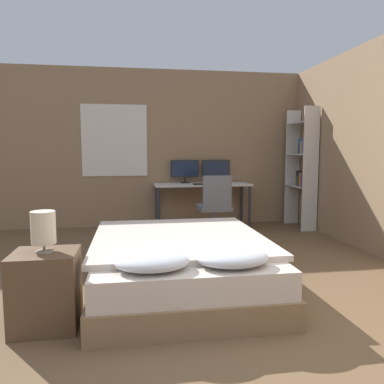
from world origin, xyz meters
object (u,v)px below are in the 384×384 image
monitor_right (216,170)px  nightstand (46,290)px  bookshelf (303,164)px  keyboard (204,184)px  computer_mouse (221,183)px  monitor_left (185,170)px  bed (180,263)px  office_chair (215,212)px  bedside_lamp (43,228)px  desk (202,189)px

monitor_right → nightstand: bearing=-120.2°
monitor_right → bookshelf: bearing=-19.0°
keyboard → computer_mouse: bearing=0.0°
nightstand → monitor_left: 3.98m
bed → bookshelf: bookshelf is taller
computer_mouse → office_chair: size_ratio=0.07×
keyboard → office_chair: office_chair is taller
computer_mouse → office_chair: (-0.23, -0.57, -0.38)m
keyboard → computer_mouse: (0.28, 0.00, 0.01)m
keyboard → bedside_lamp: bearing=-119.3°
office_chair → nightstand: bearing=-125.1°
monitor_right → bookshelf: 1.47m
monitor_right → keyboard: bearing=-127.7°
desk → keyboard: size_ratio=4.32×
monitor_left → computer_mouse: size_ratio=6.99×
bed → desk: size_ratio=1.26×
monitor_right → bookshelf: size_ratio=0.24×
nightstand → keyboard: (1.82, 3.24, 0.48)m
desk → bookshelf: bearing=-10.1°
office_chair → desk: bearing=93.7°
monitor_left → keyboard: size_ratio=1.30×
monitor_right → keyboard: 0.50m
bedside_lamp → monitor_right: size_ratio=0.62×
monitor_left → computer_mouse: (0.55, -0.36, -0.21)m
office_chair → monitor_left: bearing=109.2°
nightstand → monitor_left: bearing=66.7°
desk → computer_mouse: size_ratio=23.24×
nightstand → monitor_right: (2.10, 3.60, 0.70)m
monitor_left → bookshelf: (1.94, -0.48, 0.10)m
bedside_lamp → computer_mouse: (2.10, 3.24, 0.02)m
computer_mouse → office_chair: 0.73m
monitor_right → keyboard: monitor_right is taller
desk → bedside_lamp: bearing=-118.1°
keyboard → computer_mouse: 0.28m
office_chair → computer_mouse: bearing=68.2°
nightstand → office_chair: 3.26m
nightstand → keyboard: keyboard is taller
desk → keyboard: keyboard is taller
monitor_left → bookshelf: bookshelf is taller
bedside_lamp → bookshelf: (3.49, 3.12, 0.34)m
office_chair → bookshelf: size_ratio=0.47×
keyboard → office_chair: bearing=-85.1°
nightstand → keyboard: 3.75m
monitor_left → bed: bearing=-98.9°
monitor_right → office_chair: monitor_right is taller
monitor_left → bookshelf: 2.00m
bed → bookshelf: (2.41, 2.50, 0.84)m
bedside_lamp → computer_mouse: bedside_lamp is taller
nightstand → bedside_lamp: 0.47m
desk → office_chair: size_ratio=1.71×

